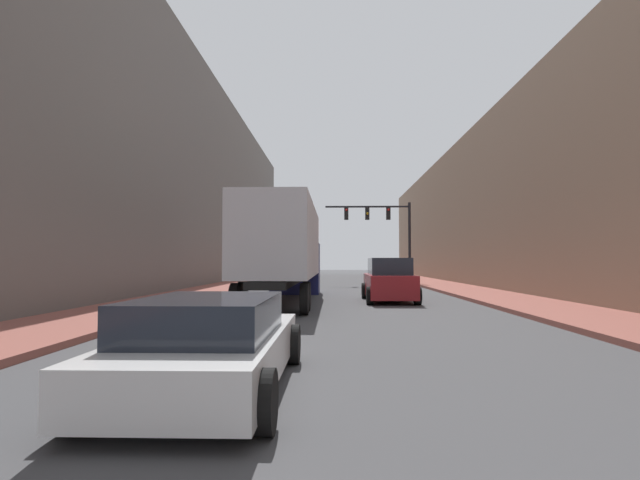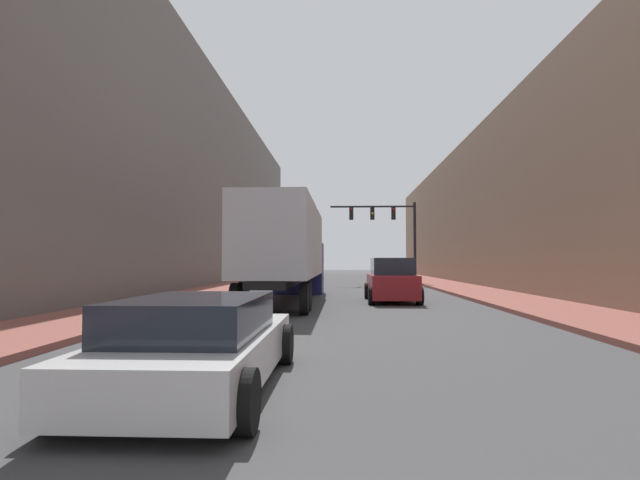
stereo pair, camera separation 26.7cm
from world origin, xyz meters
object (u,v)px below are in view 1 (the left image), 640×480
(suv_car, at_px, (389,281))
(sedan_car, at_px, (211,344))
(semi_truck, at_px, (286,249))
(traffic_signal_gantry, at_px, (386,226))

(suv_car, bearing_deg, sedan_car, -105.07)
(semi_truck, relative_size, sedan_car, 2.76)
(sedan_car, xyz_separation_m, suv_car, (3.89, 14.46, 0.26))
(semi_truck, height_order, traffic_signal_gantry, traffic_signal_gantry)
(suv_car, bearing_deg, semi_truck, -176.49)
(traffic_signal_gantry, bearing_deg, sedan_car, -100.21)
(semi_truck, xyz_separation_m, traffic_signal_gantry, (5.80, 15.70, 2.10))
(suv_car, height_order, traffic_signal_gantry, traffic_signal_gantry)
(sedan_car, bearing_deg, semi_truck, 91.66)
(semi_truck, height_order, suv_car, semi_truck)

